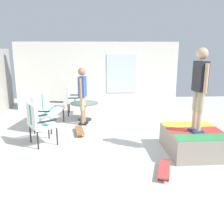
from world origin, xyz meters
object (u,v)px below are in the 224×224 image
at_px(patio_chair_by_wall, 38,120).
at_px(skateboard_spare, 164,169).
at_px(patio_chair_near_house, 72,97).
at_px(person_watching, 83,92).
at_px(patio_table, 84,108).
at_px(patio_bench, 45,107).
at_px(person_skater, 200,84).
at_px(skate_ramp, 195,141).
at_px(skateboard_by_bench, 80,130).

relative_size(patio_chair_by_wall, skateboard_spare, 1.24).
relative_size(patio_chair_near_house, person_watching, 0.59).
bearing_deg(skateboard_spare, patio_table, 24.32).
bearing_deg(person_watching, patio_bench, 103.37).
xyz_separation_m(patio_chair_near_house, patio_chair_by_wall, (-2.83, 0.52, 0.00)).
distance_m(patio_table, person_skater, 3.99).
height_order(skate_ramp, patio_bench, patio_bench).
bearing_deg(person_skater, patio_chair_near_house, 40.03).
height_order(patio_table, person_skater, person_skater).
bearing_deg(patio_table, person_watching, 177.94).
bearing_deg(skateboard_by_bench, patio_chair_by_wall, 129.98).
distance_m(patio_table, person_watching, 0.76).
distance_m(patio_bench, person_skater, 4.32).
height_order(patio_chair_near_house, person_watching, person_watching).
bearing_deg(person_watching, patio_chair_by_wall, 149.31).
distance_m(skate_ramp, patio_table, 3.78).
bearing_deg(patio_bench, patio_chair_near_house, -23.06).
xyz_separation_m(patio_bench, person_skater, (-2.14, -3.63, 0.95)).
bearing_deg(skate_ramp, skateboard_by_bench, 62.03).
distance_m(patio_bench, patio_table, 1.32).
height_order(patio_chair_by_wall, skateboard_spare, patio_chair_by_wall).
bearing_deg(patio_chair_near_house, patio_chair_by_wall, 169.62).
bearing_deg(person_watching, skateboard_spare, -152.46).
relative_size(patio_table, skateboard_spare, 1.09).
bearing_deg(patio_chair_by_wall, skateboard_spare, -120.82).
bearing_deg(patio_bench, skateboard_by_bench, -121.43).
bearing_deg(skateboard_by_bench, person_watching, -3.89).
relative_size(patio_bench, skateboard_spare, 1.60).
relative_size(patio_bench, person_skater, 0.75).
relative_size(patio_bench, skateboard_by_bench, 1.61).
distance_m(skate_ramp, skateboard_by_bench, 3.03).
distance_m(patio_chair_near_house, person_watching, 1.34).
xyz_separation_m(patio_chair_by_wall, skateboard_spare, (-1.58, -2.65, -0.53)).
bearing_deg(skateboard_spare, patio_chair_near_house, 25.77).
height_order(patio_chair_by_wall, patio_table, patio_chair_by_wall).
relative_size(patio_table, person_watching, 0.52).
xyz_separation_m(skate_ramp, patio_chair_by_wall, (0.65, 3.58, 0.35)).
relative_size(skate_ramp, person_watching, 1.11).
xyz_separation_m(patio_chair_near_house, person_watching, (-1.20, -0.45, 0.40)).
bearing_deg(skateboard_spare, skate_ramp, -45.07).
bearing_deg(patio_chair_near_house, skate_ramp, -138.70).
bearing_deg(skate_ramp, patio_table, 43.34).
xyz_separation_m(patio_bench, patio_chair_near_house, (1.45, -0.62, -0.00)).
height_order(person_skater, skateboard_spare, person_skater).
bearing_deg(patio_chair_by_wall, skateboard_by_bench, -50.02).
bearing_deg(patio_table, patio_chair_near_house, 32.47).
distance_m(patio_bench, skateboard_spare, 4.08).
bearing_deg(skateboard_by_bench, patio_chair_near_house, 10.77).
xyz_separation_m(patio_chair_near_house, skateboard_spare, (-4.41, -2.13, -0.53)).
height_order(patio_chair_by_wall, person_skater, person_skater).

